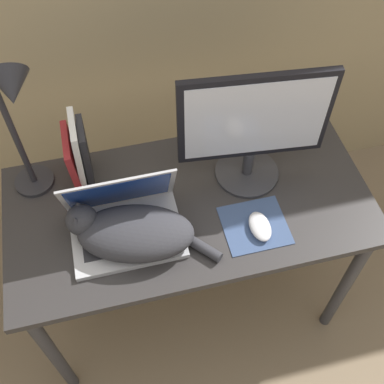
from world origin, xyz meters
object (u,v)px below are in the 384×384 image
external_monitor (253,127)px  computer_mouse (260,226)px  cat (131,232)px  book_row (78,155)px  desk_lamp (16,111)px  laptop (125,221)px

external_monitor → computer_mouse: external_monitor is taller
cat → book_row: size_ratio=1.71×
book_row → computer_mouse: bearing=-33.7°
external_monitor → book_row: 0.56m
book_row → desk_lamp: 0.27m
laptop → cat: (0.01, -0.05, 0.01)m
laptop → book_row: size_ratio=1.32×
laptop → computer_mouse: 0.42m
cat → external_monitor: external_monitor is taller
cat → laptop: bearing=102.7°
computer_mouse → desk_lamp: (-0.64, 0.33, 0.33)m
laptop → desk_lamp: size_ratio=0.66×
cat → book_row: bearing=111.7°
desk_lamp → external_monitor: bearing=-8.9°
external_monitor → book_row: external_monitor is taller
computer_mouse → book_row: book_row is taller
external_monitor → desk_lamp: bearing=171.1°
laptop → computer_mouse: size_ratio=3.08×
laptop → external_monitor: external_monitor is taller
external_monitor → computer_mouse: size_ratio=4.21×
computer_mouse → desk_lamp: size_ratio=0.22×
external_monitor → computer_mouse: 0.31m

